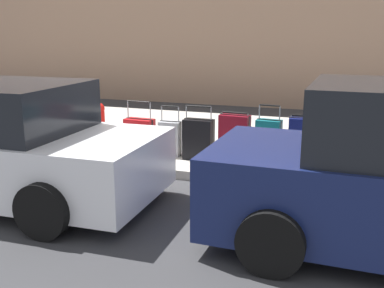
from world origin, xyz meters
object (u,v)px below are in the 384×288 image
at_px(suitcase_red_0, 379,160).
at_px(fire_hydrant, 99,125).
at_px(suitcase_olive_1, 340,155).
at_px(suitcase_silver_6, 170,138).
at_px(suitcase_maroon_4, 234,139).
at_px(suitcase_black_5, 198,139).
at_px(suitcase_red_7, 140,136).
at_px(suitcase_teal_3, 268,143).
at_px(suitcase_navy_2, 303,143).
at_px(bollard_post, 63,129).

xyz_separation_m(suitcase_red_0, fire_hydrant, (4.62, -0.07, 0.19)).
bearing_deg(suitcase_olive_1, suitcase_silver_6, -1.59).
distance_m(suitcase_maroon_4, suitcase_black_5, 0.60).
distance_m(suitcase_red_0, suitcase_maroon_4, 2.18).
xyz_separation_m(suitcase_red_0, suitcase_red_7, (3.84, -0.07, 0.05)).
distance_m(suitcase_red_0, suitcase_teal_3, 1.64).
bearing_deg(suitcase_teal_3, suitcase_red_0, 176.37).
xyz_separation_m(suitcase_olive_1, suitcase_silver_6, (2.76, -0.08, 0.02)).
bearing_deg(suitcase_olive_1, suitcase_red_7, 0.01).
bearing_deg(suitcase_black_5, fire_hydrant, -0.57).
distance_m(suitcase_red_0, fire_hydrant, 4.63).
height_order(suitcase_navy_2, suitcase_teal_3, suitcase_teal_3).
distance_m(suitcase_navy_2, suitcase_silver_6, 2.21).
bearing_deg(suitcase_red_0, suitcase_silver_6, -2.51).
bearing_deg(suitcase_teal_3, fire_hydrant, 0.60).
height_order(suitcase_navy_2, fire_hydrant, fire_hydrant).
height_order(suitcase_red_0, fire_hydrant, fire_hydrant).
xyz_separation_m(suitcase_olive_1, suitcase_teal_3, (1.09, -0.04, 0.09)).
relative_size(suitcase_teal_3, suitcase_maroon_4, 1.17).
relative_size(suitcase_olive_1, bollard_post, 0.82).
height_order(suitcase_red_0, suitcase_black_5, suitcase_black_5).
bearing_deg(fire_hydrant, suitcase_olive_1, 179.94).
bearing_deg(fire_hydrant, suitcase_maroon_4, -179.65).
relative_size(suitcase_olive_1, suitcase_maroon_4, 0.73).
height_order(suitcase_black_5, fire_hydrant, suitcase_black_5).
height_order(suitcase_olive_1, fire_hydrant, fire_hydrant).
bearing_deg(suitcase_maroon_4, suitcase_black_5, 3.23).
bearing_deg(bollard_post, suitcase_olive_1, -178.24).
relative_size(suitcase_teal_3, suitcase_silver_6, 1.13).
distance_m(suitcase_red_0, suitcase_black_5, 2.77).
xyz_separation_m(fire_hydrant, bollard_post, (0.66, 0.15, -0.08)).
xyz_separation_m(suitcase_red_0, suitcase_silver_6, (3.30, -0.14, 0.04)).
bearing_deg(suitcase_red_7, suitcase_olive_1, -179.99).
bearing_deg(suitcase_black_5, suitcase_teal_3, -177.48).
relative_size(suitcase_olive_1, suitcase_black_5, 0.67).
bearing_deg(fire_hydrant, suitcase_silver_6, -176.85).
height_order(suitcase_teal_3, suitcase_maroon_4, suitcase_teal_3).
xyz_separation_m(suitcase_teal_3, bollard_post, (3.65, 0.18, 0.00)).
xyz_separation_m(suitcase_red_7, bollard_post, (1.44, 0.15, 0.06)).
bearing_deg(bollard_post, suitcase_teal_3, -177.16).
height_order(suitcase_maroon_4, suitcase_red_7, suitcase_red_7).
distance_m(suitcase_silver_6, suitcase_red_7, 0.54).
relative_size(suitcase_teal_3, bollard_post, 1.33).
distance_m(suitcase_teal_3, fire_hydrant, 2.99).
relative_size(suitcase_silver_6, bollard_post, 1.17).
bearing_deg(fire_hydrant, suitcase_red_7, 179.67).
height_order(suitcase_navy_2, suitcase_black_5, suitcase_black_5).
bearing_deg(bollard_post, suitcase_maroon_4, -176.96).
relative_size(suitcase_red_7, bollard_post, 1.26).
xyz_separation_m(suitcase_red_0, suitcase_olive_1, (0.54, -0.07, 0.02)).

